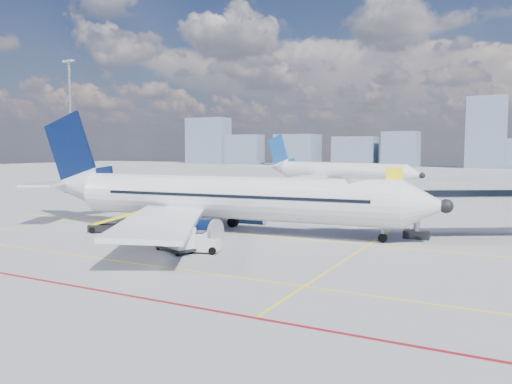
% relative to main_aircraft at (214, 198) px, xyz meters
% --- Properties ---
extents(ground, '(420.00, 420.00, 0.00)m').
position_rel_main_aircraft_xyz_m(ground, '(1.14, -8.23, -3.22)').
color(ground, gray).
rests_on(ground, ground).
extents(apron_markings, '(90.00, 35.12, 0.01)m').
position_rel_main_aircraft_xyz_m(apron_markings, '(0.56, -12.14, -3.21)').
color(apron_markings, yellow).
rests_on(apron_markings, ground).
extents(jet_bridge, '(23.55, 15.78, 6.30)m').
position_rel_main_aircraft_xyz_m(jet_bridge, '(24.65, 8.69, 0.52)').
color(jet_bridge, '#92949A').
rests_on(jet_bridge, ground).
extents(floodlight_mast_nw, '(3.20, 0.61, 25.45)m').
position_rel_main_aircraft_xyz_m(floodlight_mast_nw, '(-53.86, 31.77, 10.37)').
color(floodlight_mast_nw, gray).
rests_on(floodlight_mast_nw, ground).
extents(distant_skyline, '(250.58, 14.99, 30.48)m').
position_rel_main_aircraft_xyz_m(distant_skyline, '(-13.21, 181.77, 7.04)').
color(distant_skyline, slate).
rests_on(distant_skyline, ground).
extents(main_aircraft, '(42.21, 36.73, 12.33)m').
position_rel_main_aircraft_xyz_m(main_aircraft, '(0.00, 0.00, 0.00)').
color(main_aircraft, silver).
rests_on(main_aircraft, ground).
extents(second_aircraft, '(37.36, 31.73, 11.31)m').
position_rel_main_aircraft_xyz_m(second_aircraft, '(-6.56, 55.28, 0.01)').
color(second_aircraft, silver).
rests_on(second_aircraft, ground).
extents(baggage_tug, '(2.62, 2.02, 1.63)m').
position_rel_main_aircraft_xyz_m(baggage_tug, '(4.72, -9.07, -2.44)').
color(baggage_tug, silver).
rests_on(baggage_tug, ground).
extents(cargo_dolly, '(4.01, 2.86, 2.01)m').
position_rel_main_aircraft_xyz_m(cargo_dolly, '(2.70, -9.74, -2.11)').
color(cargo_dolly, black).
rests_on(cargo_dolly, ground).
extents(belt_loader, '(5.73, 3.30, 2.34)m').
position_rel_main_aircraft_xyz_m(belt_loader, '(-7.94, -5.33, -2.61)').
color(belt_loader, black).
rests_on(belt_loader, ground).
extents(ramp_worker, '(0.60, 0.68, 1.55)m').
position_rel_main_aircraft_xyz_m(ramp_worker, '(4.37, -8.79, -2.44)').
color(ramp_worker, gold).
rests_on(ramp_worker, ground).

